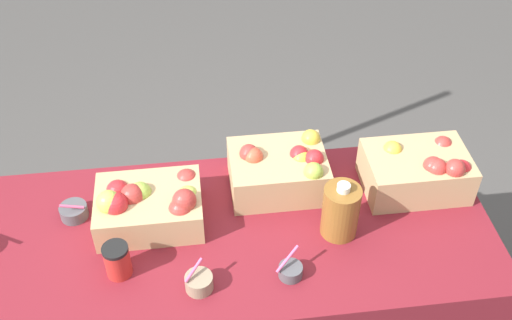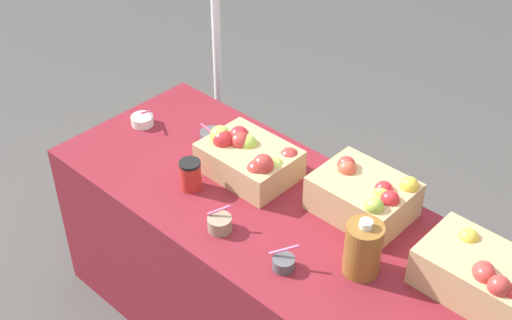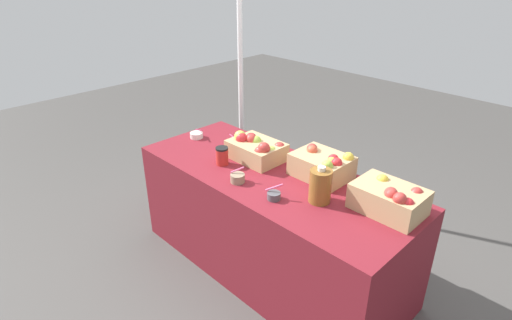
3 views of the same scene
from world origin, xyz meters
The scene contains 11 objects.
table centered at (0.00, 0.00, 0.37)m, with size 1.90×0.76×0.74m, color maroon.
apple_crate_left centered at (0.74, 0.13, 0.82)m, with size 0.37×0.25×0.19m.
apple_crate_middle centered at (0.24, 0.20, 0.82)m, with size 0.35×0.27×0.18m.
apple_crate_right centered at (-0.23, 0.08, 0.82)m, with size 0.36×0.27×0.18m.
sample_bowl_near centered at (-0.50, 0.14, 0.76)m, with size 0.10×0.10×0.09m.
sample_bowl_mid centered at (0.21, -0.21, 0.76)m, with size 0.09×0.09×0.10m.
sample_bowl_far centered at (-0.08, -0.23, 0.77)m, with size 0.09×0.09×0.10m.
sample_bowl_extra centered at (-0.81, 0.02, 0.76)m, with size 0.10×0.10×0.09m.
cider_jug centered at (0.41, -0.05, 0.84)m, with size 0.13×0.13×0.22m.
coffee_cup centered at (-0.33, -0.14, 0.80)m, with size 0.08×0.08×0.12m.
tent_pole centered at (-0.94, 0.61, 1.08)m, with size 0.04×0.04×2.16m, color white.
Camera 2 is at (1.26, -1.47, 2.42)m, focal length 48.19 mm.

